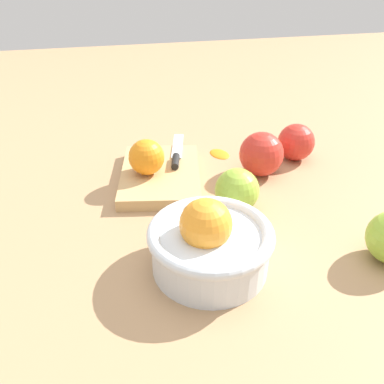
{
  "coord_description": "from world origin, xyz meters",
  "views": [
    {
      "loc": [
        -0.6,
        0.18,
        0.39
      ],
      "look_at": [
        -0.06,
        0.06,
        0.04
      ],
      "focal_mm": 38.15,
      "sensor_mm": 36.0,
      "label": 1
    }
  ],
  "objects_px": {
    "orange_on_board": "(147,157)",
    "apple_front_right": "(261,154)",
    "apple_front_right_2": "(296,142)",
    "knife": "(176,154)",
    "apple_mid_left": "(237,190)",
    "bowl": "(210,243)",
    "cutting_board": "(161,175)"
  },
  "relations": [
    {
      "from": "orange_on_board",
      "to": "apple_mid_left",
      "type": "height_order",
      "value": "orange_on_board"
    },
    {
      "from": "orange_on_board",
      "to": "apple_front_right",
      "type": "xyz_separation_m",
      "value": [
        -0.01,
        -0.21,
        -0.01
      ]
    },
    {
      "from": "knife",
      "to": "apple_mid_left",
      "type": "xyz_separation_m",
      "value": [
        -0.17,
        -0.07,
        0.01
      ]
    },
    {
      "from": "apple_front_right_2",
      "to": "orange_on_board",
      "type": "bearing_deg",
      "value": 96.1
    },
    {
      "from": "orange_on_board",
      "to": "apple_front_right_2",
      "type": "height_order",
      "value": "orange_on_board"
    },
    {
      "from": "cutting_board",
      "to": "apple_front_right",
      "type": "height_order",
      "value": "apple_front_right"
    },
    {
      "from": "bowl",
      "to": "apple_front_right_2",
      "type": "xyz_separation_m",
      "value": [
        0.28,
        -0.25,
        -0.0
      ]
    },
    {
      "from": "apple_mid_left",
      "to": "apple_front_right_2",
      "type": "xyz_separation_m",
      "value": [
        0.15,
        -0.17,
        0.0
      ]
    },
    {
      "from": "knife",
      "to": "apple_front_right",
      "type": "distance_m",
      "value": 0.16
    },
    {
      "from": "knife",
      "to": "cutting_board",
      "type": "bearing_deg",
      "value": 140.2
    },
    {
      "from": "orange_on_board",
      "to": "apple_front_right",
      "type": "height_order",
      "value": "orange_on_board"
    },
    {
      "from": "knife",
      "to": "apple_mid_left",
      "type": "height_order",
      "value": "apple_mid_left"
    },
    {
      "from": "knife",
      "to": "apple_mid_left",
      "type": "bearing_deg",
      "value": -157.57
    },
    {
      "from": "knife",
      "to": "bowl",
      "type": "bearing_deg",
      "value": 178.13
    },
    {
      "from": "cutting_board",
      "to": "apple_mid_left",
      "type": "xyz_separation_m",
      "value": [
        -0.12,
        -0.11,
        0.03
      ]
    },
    {
      "from": "bowl",
      "to": "cutting_board",
      "type": "xyz_separation_m",
      "value": [
        0.25,
        0.03,
        -0.03
      ]
    },
    {
      "from": "bowl",
      "to": "apple_front_right",
      "type": "bearing_deg",
      "value": -34.6
    },
    {
      "from": "cutting_board",
      "to": "knife",
      "type": "relative_size",
      "value": 1.34
    },
    {
      "from": "bowl",
      "to": "knife",
      "type": "bearing_deg",
      "value": -1.87
    },
    {
      "from": "cutting_board",
      "to": "apple_front_right",
      "type": "bearing_deg",
      "value": -94.93
    },
    {
      "from": "orange_on_board",
      "to": "apple_mid_left",
      "type": "distance_m",
      "value": 0.18
    },
    {
      "from": "apple_front_right",
      "to": "apple_front_right_2",
      "type": "bearing_deg",
      "value": -64.24
    },
    {
      "from": "orange_on_board",
      "to": "apple_front_right_2",
      "type": "xyz_separation_m",
      "value": [
        0.03,
        -0.3,
        -0.02
      ]
    },
    {
      "from": "orange_on_board",
      "to": "apple_front_right",
      "type": "distance_m",
      "value": 0.21
    },
    {
      "from": "bowl",
      "to": "apple_front_right_2",
      "type": "relative_size",
      "value": 2.29
    },
    {
      "from": "apple_front_right",
      "to": "apple_mid_left",
      "type": "relative_size",
      "value": 1.14
    },
    {
      "from": "bowl",
      "to": "knife",
      "type": "distance_m",
      "value": 0.3
    },
    {
      "from": "bowl",
      "to": "apple_front_right_2",
      "type": "bearing_deg",
      "value": -42.26
    },
    {
      "from": "cutting_board",
      "to": "apple_mid_left",
      "type": "distance_m",
      "value": 0.16
    },
    {
      "from": "cutting_board",
      "to": "knife",
      "type": "height_order",
      "value": "knife"
    },
    {
      "from": "bowl",
      "to": "apple_front_right_2",
      "type": "distance_m",
      "value": 0.37
    },
    {
      "from": "apple_mid_left",
      "to": "apple_front_right_2",
      "type": "distance_m",
      "value": 0.23
    }
  ]
}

